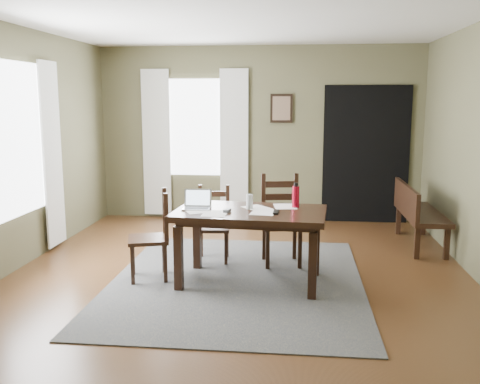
# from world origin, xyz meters

# --- Properties ---
(ground) EXTENTS (5.00, 6.00, 0.01)m
(ground) POSITION_xyz_m (0.00, 0.00, -0.01)
(ground) COLOR #492C16
(room_shell) EXTENTS (5.02, 6.02, 2.71)m
(room_shell) POSITION_xyz_m (0.00, 0.00, 1.80)
(room_shell) COLOR brown
(room_shell) RESTS_ON ground
(rug) EXTENTS (2.60, 3.20, 0.01)m
(rug) POSITION_xyz_m (0.00, 0.00, 0.01)
(rug) COLOR #3E3E3E
(rug) RESTS_ON ground
(dining_table) EXTENTS (1.58, 1.02, 0.76)m
(dining_table) POSITION_xyz_m (0.14, -0.04, 0.68)
(dining_table) COLOR black
(dining_table) RESTS_ON rug
(chair_end) EXTENTS (0.51, 0.51, 0.94)m
(chair_end) POSITION_xyz_m (-0.89, -0.02, 0.46)
(chair_end) COLOR black
(chair_end) RESTS_ON rug
(chair_back_left) EXTENTS (0.42, 0.42, 0.87)m
(chair_back_left) POSITION_xyz_m (-0.36, 0.72, 0.43)
(chair_back_left) COLOR black
(chair_back_left) RESTS_ON rug
(chair_back_right) EXTENTS (0.52, 0.52, 1.02)m
(chair_back_right) POSITION_xyz_m (0.43, 0.68, 0.50)
(chair_back_right) COLOR black
(chair_back_right) RESTS_ON rug
(bench) EXTENTS (0.45, 1.41, 0.80)m
(bench) POSITION_xyz_m (2.15, 1.63, 0.48)
(bench) COLOR black
(bench) RESTS_ON ground
(laptop) EXTENTS (0.30, 0.24, 0.20)m
(laptop) POSITION_xyz_m (-0.41, 0.01, 0.82)
(laptop) COLOR #B7B7BC
(laptop) RESTS_ON dining_table
(computer_mouse) EXTENTS (0.07, 0.11, 0.03)m
(computer_mouse) POSITION_xyz_m (-0.08, -0.16, 0.79)
(computer_mouse) COLOR #3F3F42
(computer_mouse) RESTS_ON dining_table
(tv_remote) EXTENTS (0.06, 0.19, 0.02)m
(tv_remote) POSITION_xyz_m (0.41, -0.14, 0.78)
(tv_remote) COLOR black
(tv_remote) RESTS_ON dining_table
(drinking_glass) EXTENTS (0.09, 0.09, 0.15)m
(drinking_glass) POSITION_xyz_m (0.13, 0.03, 0.85)
(drinking_glass) COLOR silver
(drinking_glass) RESTS_ON dining_table
(water_bottle) EXTENTS (0.10, 0.10, 0.26)m
(water_bottle) POSITION_xyz_m (0.60, 0.16, 0.89)
(water_bottle) COLOR #AD0D24
(water_bottle) RESTS_ON dining_table
(paper_a) EXTENTS (0.32, 0.35, 0.00)m
(paper_a) POSITION_xyz_m (-0.40, -0.13, 0.77)
(paper_a) COLOR white
(paper_a) RESTS_ON dining_table
(paper_b) EXTENTS (0.28, 0.34, 0.00)m
(paper_b) POSITION_xyz_m (0.28, -0.12, 0.77)
(paper_b) COLOR white
(paper_b) RESTS_ON dining_table
(paper_c) EXTENTS (0.35, 0.36, 0.00)m
(paper_c) POSITION_xyz_m (0.20, 0.09, 0.77)
(paper_c) COLOR white
(paper_c) RESTS_ON dining_table
(paper_d) EXTENTS (0.26, 0.32, 0.00)m
(paper_d) POSITION_xyz_m (0.49, 0.19, 0.77)
(paper_d) COLOR white
(paper_d) RESTS_ON dining_table
(paper_e) EXTENTS (0.24, 0.31, 0.00)m
(paper_e) POSITION_xyz_m (-0.19, -0.24, 0.77)
(paper_e) COLOR white
(paper_e) RESTS_ON dining_table
(window_left) EXTENTS (0.01, 1.30, 1.70)m
(window_left) POSITION_xyz_m (-2.47, 0.20, 1.45)
(window_left) COLOR white
(window_left) RESTS_ON ground
(window_back) EXTENTS (1.00, 0.01, 1.50)m
(window_back) POSITION_xyz_m (-1.00, 2.97, 1.45)
(window_back) COLOR white
(window_back) RESTS_ON ground
(curtain_left_far) EXTENTS (0.03, 0.48, 2.30)m
(curtain_left_far) POSITION_xyz_m (-2.44, 1.02, 1.20)
(curtain_left_far) COLOR silver
(curtain_left_far) RESTS_ON ground
(curtain_back_left) EXTENTS (0.44, 0.03, 2.30)m
(curtain_back_left) POSITION_xyz_m (-1.62, 2.94, 1.20)
(curtain_back_left) COLOR silver
(curtain_back_left) RESTS_ON ground
(curtain_back_right) EXTENTS (0.44, 0.03, 2.30)m
(curtain_back_right) POSITION_xyz_m (-0.38, 2.94, 1.20)
(curtain_back_right) COLOR silver
(curtain_back_right) RESTS_ON ground
(framed_picture) EXTENTS (0.34, 0.03, 0.44)m
(framed_picture) POSITION_xyz_m (0.35, 2.97, 1.75)
(framed_picture) COLOR black
(framed_picture) RESTS_ON ground
(doorway_back) EXTENTS (1.30, 0.03, 2.10)m
(doorway_back) POSITION_xyz_m (1.65, 2.97, 1.05)
(doorway_back) COLOR black
(doorway_back) RESTS_ON ground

